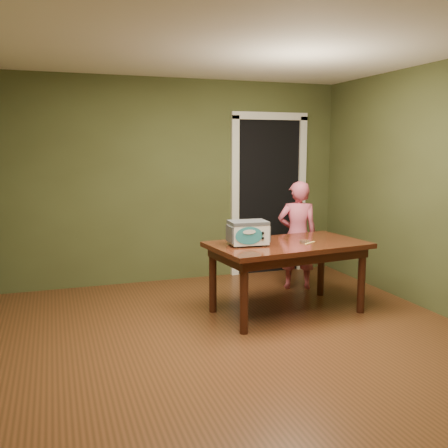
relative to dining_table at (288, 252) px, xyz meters
The scene contains 8 objects.
floor 1.29m from the dining_table, 133.86° to the right, with size 5.00×5.00×0.00m, color brown.
room_shell 1.54m from the dining_table, 133.86° to the right, with size 4.52×5.02×2.61m.
doorway 2.09m from the dining_table, 75.06° to the left, with size 1.10×0.66×2.25m.
dining_table is the anchor object (origin of this frame).
toy_oven 0.50m from the dining_table, behind, with size 0.42×0.30×0.25m.
baking_pan 0.21m from the dining_table, ahead, with size 0.10×0.10×0.02m.
spatula 0.25m from the dining_table, 26.16° to the right, with size 0.18×0.03×0.01m, color #DCB55F.
child 0.96m from the dining_table, 56.57° to the left, with size 0.49×0.32×1.33m, color #CC546E.
Camera 1 is at (-1.52, -3.80, 1.73)m, focal length 40.00 mm.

